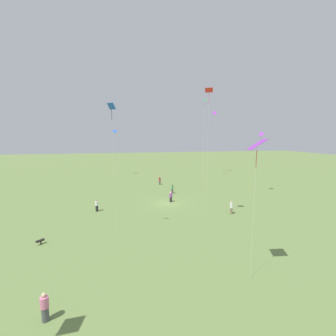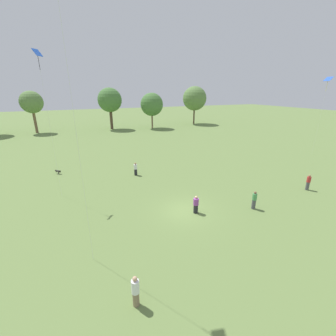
# 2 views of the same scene
# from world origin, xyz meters

# --- Properties ---
(ground_plane) EXTENTS (240.00, 240.00, 0.00)m
(ground_plane) POSITION_xyz_m (0.00, 0.00, 0.00)
(ground_plane) COLOR olive
(tree_1) EXTENTS (5.24, 5.24, 10.03)m
(tree_1) POSITION_xyz_m (-16.05, 48.78, 7.34)
(tree_1) COLOR brown
(tree_1) RESTS_ON ground_plane
(tree_2) EXTENTS (6.25, 6.25, 10.79)m
(tree_2) POSITION_xyz_m (2.16, 47.12, 7.60)
(tree_2) COLOR brown
(tree_2) RESTS_ON ground_plane
(tree_3) EXTENTS (6.11, 6.11, 9.49)m
(tree_3) POSITION_xyz_m (12.80, 44.10, 6.42)
(tree_3) COLOR brown
(tree_3) RESTS_ON ground_plane
(tree_4) EXTENTS (7.17, 7.17, 11.27)m
(tree_4) POSITION_xyz_m (27.70, 46.89, 7.68)
(tree_4) COLOR brown
(tree_4) RESTS_ON ground_plane
(person_0) EXTENTS (0.62, 0.62, 1.61)m
(person_0) POSITION_xyz_m (0.65, -0.64, 0.78)
(person_0) COLOR #232328
(person_0) RESTS_ON ground_plane
(person_1) EXTENTS (0.55, 0.55, 1.73)m
(person_1) POSITION_xyz_m (14.03, -1.30, 0.86)
(person_1) COLOR #4C4C51
(person_1) RESTS_ON ground_plane
(person_2) EXTENTS (0.58, 0.58, 1.65)m
(person_2) POSITION_xyz_m (-1.61, 10.36, 0.81)
(person_2) COLOR #232328
(person_2) RESTS_ON ground_plane
(person_3) EXTENTS (0.48, 0.48, 1.71)m
(person_3) POSITION_xyz_m (5.78, -2.12, 0.85)
(person_3) COLOR #4C4C51
(person_3) RESTS_ON ground_plane
(person_4) EXTENTS (0.44, 0.44, 1.78)m
(person_4) POSITION_xyz_m (-6.60, -7.21, 0.89)
(person_4) COLOR #847056
(person_4) RESTS_ON ground_plane
(kite_2) EXTENTS (0.79, 0.84, 13.38)m
(kite_2) POSITION_xyz_m (-10.13, 7.76, 12.23)
(kite_2) COLOR blue
(kite_2) RESTS_ON ground_plane
(kite_3) EXTENTS (0.84, 1.03, 12.05)m
(kite_3) POSITION_xyz_m (28.17, 8.04, 11.32)
(kite_3) COLOR blue
(kite_3) RESTS_ON ground_plane
(dog_1) EXTENTS (0.70, 0.69, 0.52)m
(dog_1) POSITION_xyz_m (-10.61, 14.76, 0.36)
(dog_1) COLOR black
(dog_1) RESTS_ON ground_plane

